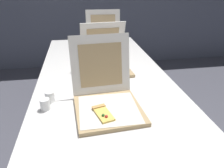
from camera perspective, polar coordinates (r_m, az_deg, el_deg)
table at (r=1.52m, az=-1.85°, el=-0.50°), size 0.96×2.39×0.73m
pizza_box_front at (r=1.16m, az=-1.50°, el=-4.19°), size 0.38×0.44×0.37m
pizza_box_middle at (r=1.67m, az=-1.81°, el=5.67°), size 0.39×0.39×0.36m
pizza_box_back at (r=2.17m, az=-2.00°, el=10.70°), size 0.37×0.41×0.37m
cup_white_near_left at (r=1.22m, az=-17.81°, el=-5.31°), size 0.05×0.05×0.06m
cup_white_far at (r=1.85m, az=-9.01°, el=6.87°), size 0.05×0.05×0.06m
cup_white_near_center at (r=1.28m, az=-16.61°, el=-3.36°), size 0.05×0.05×0.06m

